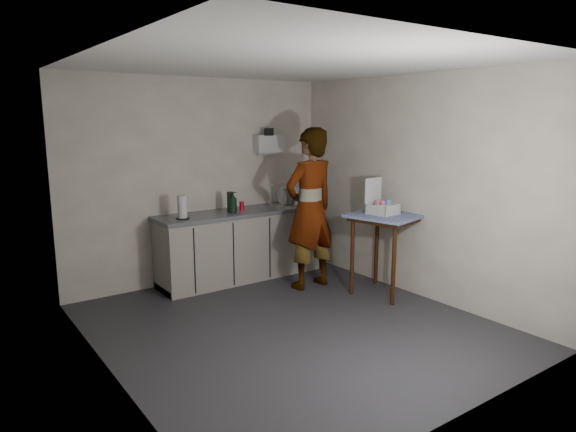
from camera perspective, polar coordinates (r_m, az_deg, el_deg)
ground at (r=5.37m, az=0.43°, el=-12.13°), size 4.00×4.00×0.00m
wall_back at (r=6.70m, az=-9.64°, el=3.88°), size 3.60×0.02×2.60m
wall_right at (r=6.22m, az=13.93°, el=3.18°), size 0.02×4.00×2.60m
wall_left at (r=4.22m, az=-19.60°, el=-0.62°), size 0.02×4.00×2.60m
ceiling at (r=4.97m, az=0.47°, el=16.64°), size 3.60×4.00×0.01m
kitchen_counter at (r=6.79m, az=-5.29°, el=-3.42°), size 2.24×0.62×0.91m
wall_shelf at (r=7.10m, az=-2.17°, el=8.03°), size 0.42×0.18×0.37m
side_table at (r=6.19m, az=10.81°, el=-0.92°), size 0.91×0.91×0.98m
standing_man at (r=6.31m, az=2.45°, el=0.79°), size 0.75×0.52×1.99m
soap_bottle at (r=6.51m, az=-6.12°, el=1.50°), size 0.14×0.14×0.27m
soda_can at (r=6.71m, az=-5.17°, el=1.13°), size 0.06×0.06×0.11m
dark_bottle at (r=6.58m, az=-6.46°, el=1.57°), size 0.08×0.08×0.26m
paper_towel at (r=6.21m, az=-11.67°, el=0.91°), size 0.16×0.16×0.29m
dish_rack at (r=7.04m, az=-0.07°, el=1.69°), size 0.41×0.30×0.28m
bakery_box at (r=6.15m, az=10.37°, el=1.09°), size 0.33×0.34×0.42m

